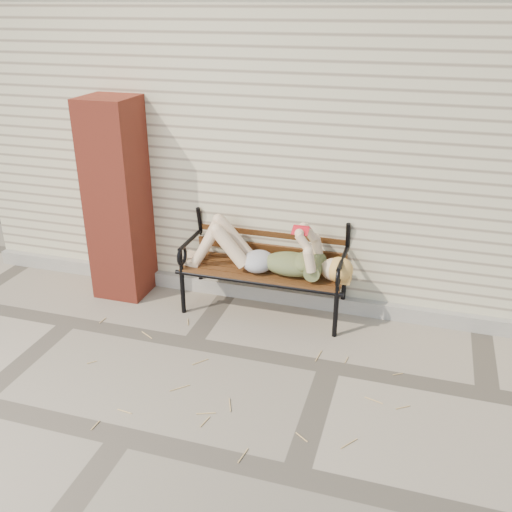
% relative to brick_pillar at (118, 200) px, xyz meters
% --- Properties ---
extents(ground, '(80.00, 80.00, 0.00)m').
position_rel_brick_pillar_xyz_m(ground, '(2.30, -0.75, -1.00)').
color(ground, gray).
rests_on(ground, ground).
extents(house_wall, '(8.00, 4.00, 3.00)m').
position_rel_brick_pillar_xyz_m(house_wall, '(2.30, 2.25, 0.50)').
color(house_wall, beige).
rests_on(house_wall, ground).
extents(foundation_strip, '(8.00, 0.10, 0.15)m').
position_rel_brick_pillar_xyz_m(foundation_strip, '(2.30, 0.22, -0.93)').
color(foundation_strip, '#A9A598').
rests_on(foundation_strip, ground).
extents(brick_pillar, '(0.50, 0.50, 2.00)m').
position_rel_brick_pillar_xyz_m(brick_pillar, '(0.00, 0.00, 0.00)').
color(brick_pillar, '#993322').
rests_on(brick_pillar, ground).
extents(garden_bench, '(1.69, 0.67, 1.10)m').
position_rel_brick_pillar_xyz_m(garden_bench, '(1.51, 0.07, -0.39)').
color(garden_bench, black).
rests_on(garden_bench, ground).
extents(reading_woman, '(1.60, 0.36, 0.50)m').
position_rel_brick_pillar_xyz_m(reading_woman, '(1.52, -0.06, -0.35)').
color(reading_woman, '#092F42').
rests_on(reading_woman, ground).
extents(straw_scatter, '(3.06, 1.38, 0.01)m').
position_rel_brick_pillar_xyz_m(straw_scatter, '(1.77, -0.97, -0.99)').
color(straw_scatter, tan).
rests_on(straw_scatter, ground).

